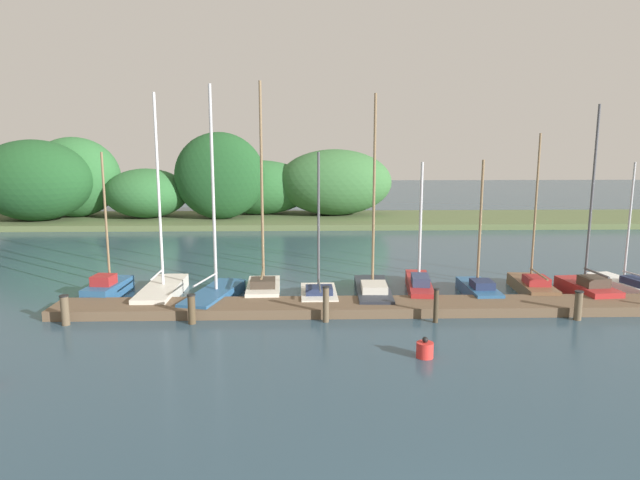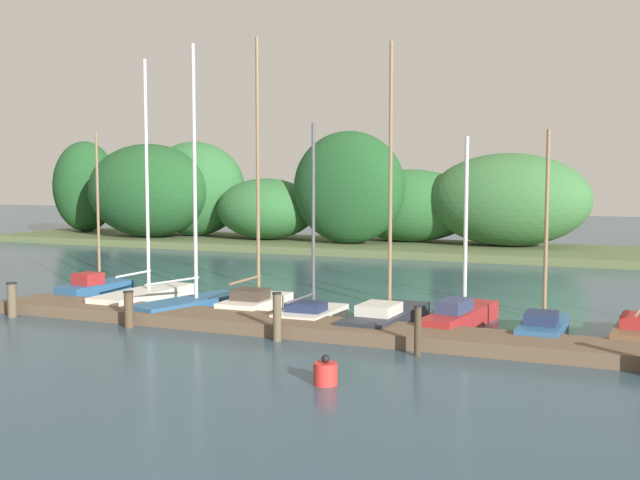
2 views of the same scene
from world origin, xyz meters
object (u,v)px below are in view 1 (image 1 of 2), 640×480
object	(u,v)px
sailboat_1	(163,288)
sailboat_9	(586,286)
sailboat_2	(215,291)
sailboat_7	(478,288)
sailboat_0	(109,287)
sailboat_10	(627,285)
sailboat_3	(263,285)
mooring_piling_1	(192,309)
mooring_piling_0	(65,310)
mooring_piling_4	(578,305)
sailboat_8	(532,284)
mooring_piling_3	(436,305)
sailboat_6	(419,284)
sailboat_4	(319,293)
channel_buoy_0	(425,349)
sailboat_5	(373,289)
mooring_piling_2	(326,304)

from	to	relation	value
sailboat_1	sailboat_9	distance (m)	16.87
sailboat_2	sailboat_7	xyz separation A→B (m)	(10.42, 0.42, -0.06)
sailboat_0	sailboat_10	distance (m)	21.09
sailboat_3	mooring_piling_1	world-z (taller)	sailboat_3
sailboat_10	mooring_piling_0	world-z (taller)	sailboat_10
sailboat_0	mooring_piling_4	world-z (taller)	sailboat_0
sailboat_8	mooring_piling_3	distance (m)	6.08
sailboat_1	sailboat_6	distance (m)	10.33
sailboat_9	mooring_piling_4	world-z (taller)	sailboat_9
sailboat_8	mooring_piling_0	world-z (taller)	sailboat_8
sailboat_4	channel_buoy_0	size ratio (longest dim) A/B	9.26
sailboat_1	mooring_piling_3	world-z (taller)	sailboat_1
sailboat_8	sailboat_10	world-z (taller)	sailboat_8
channel_buoy_0	sailboat_10	bearing A→B (deg)	34.95
sailboat_0	channel_buoy_0	distance (m)	13.14
sailboat_3	sailboat_7	world-z (taller)	sailboat_3
sailboat_0	sailboat_7	world-z (taller)	sailboat_0
sailboat_1	sailboat_8	world-z (taller)	sailboat_1
mooring_piling_1	sailboat_9	bearing A→B (deg)	10.97
sailboat_3	sailboat_4	world-z (taller)	sailboat_3
sailboat_0	sailboat_7	xyz separation A→B (m)	(14.77, -0.36, -0.06)
sailboat_10	sailboat_2	bearing A→B (deg)	79.20
sailboat_5	sailboat_6	world-z (taller)	sailboat_5
sailboat_10	mooring_piling_2	bearing A→B (deg)	91.98
sailboat_6	mooring_piling_0	size ratio (longest dim) A/B	5.11
sailboat_1	sailboat_8	xyz separation A→B (m)	(14.95, 0.29, -0.01)
mooring_piling_0	mooring_piling_2	world-z (taller)	mooring_piling_2
sailboat_1	sailboat_9	size ratio (longest dim) A/B	1.06
sailboat_9	mooring_piling_4	xyz separation A→B (m)	(-1.72, -2.87, 0.08)
mooring_piling_2	mooring_piling_4	bearing A→B (deg)	-0.15
sailboat_3	mooring_piling_3	distance (m)	7.10
sailboat_1	sailboat_2	size ratio (longest dim) A/B	0.97
sailboat_2	sailboat_5	xyz separation A→B (m)	(6.17, 0.32, -0.03)
sailboat_2	mooring_piling_0	xyz separation A→B (m)	(-4.62, -2.76, 0.12)
sailboat_4	channel_buoy_0	xyz separation A→B (m)	(2.92, -5.90, -0.08)
sailboat_0	mooring_piling_3	world-z (taller)	sailboat_0
mooring_piling_3	sailboat_4	bearing A→B (deg)	144.96
mooring_piling_1	sailboat_5	bearing A→B (deg)	24.98
channel_buoy_0	mooring_piling_1	bearing A→B (deg)	156.20
sailboat_7	sailboat_8	bearing A→B (deg)	-79.32
sailboat_5	mooring_piling_1	distance (m)	7.22
sailboat_0	sailboat_5	xyz separation A→B (m)	(10.52, -0.45, -0.04)
sailboat_1	channel_buoy_0	world-z (taller)	sailboat_1
mooring_piling_3	sailboat_1	bearing A→B (deg)	161.38
sailboat_10	mooring_piling_1	size ratio (longest dim) A/B	5.15
mooring_piling_3	sailboat_7	bearing A→B (deg)	52.85
sailboat_1	sailboat_3	world-z (taller)	sailboat_3
sailboat_3	mooring_piling_4	size ratio (longest dim) A/B	8.09
mooring_piling_1	channel_buoy_0	world-z (taller)	mooring_piling_1
sailboat_4	mooring_piling_3	xyz separation A→B (m)	(3.95, -2.77, 0.29)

